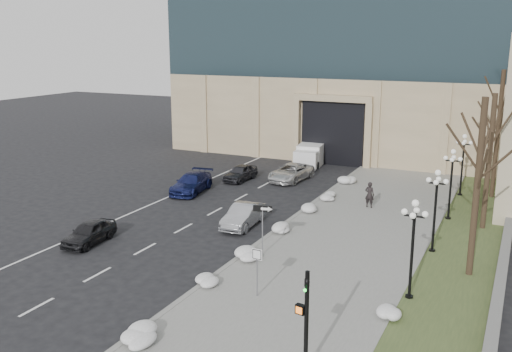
# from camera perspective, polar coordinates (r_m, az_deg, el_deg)

# --- Properties ---
(ground) EXTENTS (160.00, 160.00, 0.00)m
(ground) POSITION_cam_1_polar(r_m,az_deg,el_deg) (25.33, -7.14, -13.93)
(ground) COLOR black
(ground) RESTS_ON ground
(sidewalk) EXTENTS (9.00, 40.00, 0.12)m
(sidewalk) POSITION_cam_1_polar(r_m,az_deg,el_deg) (35.87, 9.94, -5.47)
(sidewalk) COLOR gray
(sidewalk) RESTS_ON ground
(curb) EXTENTS (0.30, 40.00, 0.14)m
(curb) POSITION_cam_1_polar(r_m,az_deg,el_deg) (37.24, 3.26, -4.55)
(curb) COLOR gray
(curb) RESTS_ON ground
(grass_strip) EXTENTS (4.00, 40.00, 0.10)m
(grass_strip) POSITION_cam_1_polar(r_m,az_deg,el_deg) (34.83, 20.34, -6.75)
(grass_strip) COLOR #3B4C26
(grass_strip) RESTS_ON ground
(stone_wall) EXTENTS (0.50, 30.00, 0.70)m
(stone_wall) POSITION_cam_1_polar(r_m,az_deg,el_deg) (36.55, 23.82, -5.63)
(stone_wall) COLOR slate
(stone_wall) RESTS_ON ground
(car_a) EXTENTS (1.90, 4.00, 1.32)m
(car_a) POSITION_cam_1_polar(r_m,az_deg,el_deg) (34.72, -16.35, -5.44)
(car_a) COLOR black
(car_a) RESTS_ON ground
(car_b) EXTENTS (1.79, 4.40, 1.42)m
(car_b) POSITION_cam_1_polar(r_m,az_deg,el_deg) (36.24, -1.27, -3.98)
(car_b) COLOR #9B9DA2
(car_b) RESTS_ON ground
(car_c) EXTENTS (2.78, 5.27, 1.46)m
(car_c) POSITION_cam_1_polar(r_m,az_deg,el_deg) (44.48, -6.47, -0.70)
(car_c) COLOR navy
(car_c) RESTS_ON ground
(car_d) EXTENTS (2.81, 5.25, 1.40)m
(car_d) POSITION_cam_1_polar(r_m,az_deg,el_deg) (47.89, 3.51, 0.36)
(car_d) COLOR silver
(car_d) RESTS_ON ground
(car_e) EXTENTS (1.77, 3.97, 1.33)m
(car_e) POSITION_cam_1_polar(r_m,az_deg,el_deg) (47.87, -1.57, 0.33)
(car_e) COLOR #303136
(car_e) RESTS_ON ground
(pedestrian) EXTENTS (0.71, 0.51, 1.83)m
(pedestrian) POSITION_cam_1_polar(r_m,az_deg,el_deg) (40.57, 11.29, -1.84)
(pedestrian) COLOR black
(pedestrian) RESTS_ON sidewalk
(box_truck) EXTENTS (2.92, 6.47, 1.98)m
(box_truck) POSITION_cam_1_polar(r_m,az_deg,el_deg) (54.44, 5.62, 2.22)
(box_truck) COLOR silver
(box_truck) RESTS_ON ground
(one_way_sign) EXTENTS (1.10, 0.37, 2.91)m
(one_way_sign) POSITION_cam_1_polar(r_m,az_deg,el_deg) (30.76, 0.97, -3.91)
(one_way_sign) COLOR slate
(one_way_sign) RESTS_ON ground
(keep_sign) EXTENTS (0.52, 0.09, 2.42)m
(keep_sign) POSITION_cam_1_polar(r_m,az_deg,el_deg) (26.14, 0.11, -8.62)
(keep_sign) COLOR slate
(keep_sign) RESTS_ON ground
(traffic_signal) EXTENTS (0.68, 0.90, 3.96)m
(traffic_signal) POSITION_cam_1_polar(r_m,az_deg,el_deg) (20.58, 4.96, -14.56)
(traffic_signal) COLOR black
(traffic_signal) RESTS_ON ground
(snow_clump_a) EXTENTS (1.10, 1.60, 0.36)m
(snow_clump_a) POSITION_cam_1_polar(r_m,az_deg,el_deg) (23.71, -11.33, -15.31)
(snow_clump_a) COLOR white
(snow_clump_a) RESTS_ON sidewalk
(snow_clump_b) EXTENTS (1.10, 1.60, 0.36)m
(snow_clump_b) POSITION_cam_1_polar(r_m,az_deg,el_deg) (27.74, -5.28, -10.63)
(snow_clump_b) COLOR white
(snow_clump_b) RESTS_ON sidewalk
(snow_clump_c) EXTENTS (1.10, 1.60, 0.36)m
(snow_clump_c) POSITION_cam_1_polar(r_m,az_deg,el_deg) (30.89, -1.11, -7.97)
(snow_clump_c) COLOR white
(snow_clump_c) RESTS_ON sidewalk
(snow_clump_d) EXTENTS (1.10, 1.60, 0.36)m
(snow_clump_d) POSITION_cam_1_polar(r_m,az_deg,el_deg) (35.39, 2.36, -5.13)
(snow_clump_d) COLOR white
(snow_clump_d) RESTS_ON sidewalk
(snow_clump_e) EXTENTS (1.10, 1.60, 0.36)m
(snow_clump_e) POSITION_cam_1_polar(r_m,az_deg,el_deg) (39.00, 4.84, -3.38)
(snow_clump_e) COLOR white
(snow_clump_e) RESTS_ON sidewalk
(snow_clump_f) EXTENTS (1.10, 1.60, 0.36)m
(snow_clump_f) POSITION_cam_1_polar(r_m,az_deg,el_deg) (42.34, 7.13, -2.06)
(snow_clump_f) COLOR white
(snow_clump_f) RESTS_ON sidewalk
(snow_clump_g) EXTENTS (1.10, 1.60, 0.36)m
(snow_clump_g) POSITION_cam_1_polar(r_m,az_deg,el_deg) (47.01, 8.93, -0.54)
(snow_clump_g) COLOR white
(snow_clump_g) RESTS_ON sidewalk
(snow_clump_h) EXTENTS (1.10, 1.60, 0.36)m
(snow_clump_h) POSITION_cam_1_polar(r_m,az_deg,el_deg) (25.45, 13.09, -13.29)
(snow_clump_h) COLOR white
(snow_clump_h) RESTS_ON sidewalk
(lamppost_a) EXTENTS (1.18, 1.18, 4.76)m
(lamppost_a) POSITION_cam_1_polar(r_m,az_deg,el_deg) (26.52, 15.44, -5.80)
(lamppost_a) COLOR black
(lamppost_a) RESTS_ON ground
(lamppost_b) EXTENTS (1.18, 1.18, 4.76)m
(lamppost_b) POSITION_cam_1_polar(r_m,az_deg,el_deg) (32.67, 17.55, -2.28)
(lamppost_b) COLOR black
(lamppost_b) RESTS_ON ground
(lamppost_c) EXTENTS (1.18, 1.18, 4.76)m
(lamppost_c) POSITION_cam_1_polar(r_m,az_deg,el_deg) (38.93, 18.97, 0.12)
(lamppost_c) COLOR black
(lamppost_c) RESTS_ON ground
(lamppost_d) EXTENTS (1.18, 1.18, 4.76)m
(lamppost_d) POSITION_cam_1_polar(r_m,az_deg,el_deg) (45.26, 20.00, 1.85)
(lamppost_d) COLOR black
(lamppost_d) RESTS_ON ground
(tree_near) EXTENTS (3.20, 3.20, 9.00)m
(tree_near) POSITION_cam_1_polar(r_m,az_deg,el_deg) (29.40, 21.43, 1.21)
(tree_near) COLOR black
(tree_near) RESTS_ON ground
(tree_mid) EXTENTS (3.20, 3.20, 8.50)m
(tree_mid) POSITION_cam_1_polar(r_m,az_deg,el_deg) (37.31, 22.41, 3.08)
(tree_mid) COLOR black
(tree_mid) RESTS_ON ground
(tree_far) EXTENTS (3.20, 3.20, 9.50)m
(tree_far) POSITION_cam_1_polar(r_m,az_deg,el_deg) (45.13, 23.17, 5.51)
(tree_far) COLOR black
(tree_far) RESTS_ON ground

